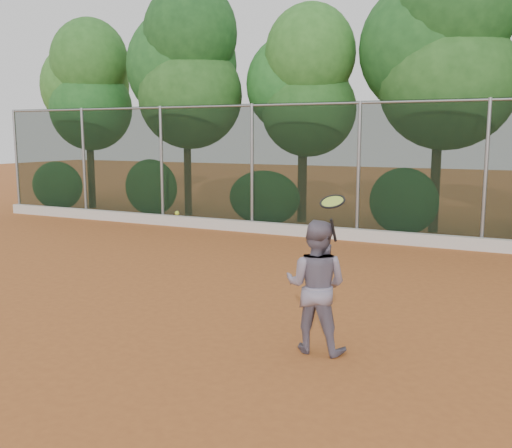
% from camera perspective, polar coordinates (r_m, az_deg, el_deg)
% --- Properties ---
extents(ground, '(80.00, 80.00, 0.00)m').
position_cam_1_polar(ground, '(8.57, -2.93, -9.23)').
color(ground, '#A55827').
rests_on(ground, ground).
extents(concrete_curb, '(24.00, 0.20, 0.30)m').
position_cam_1_polar(concrete_curb, '(14.72, 9.85, -1.05)').
color(concrete_curb, beige).
rests_on(concrete_curb, ground).
extents(tennis_player, '(0.82, 0.65, 1.65)m').
position_cam_1_polar(tennis_player, '(7.09, 6.03, -6.19)').
color(tennis_player, slate).
rests_on(tennis_player, ground).
extents(chainlink_fence, '(24.09, 0.09, 3.50)m').
position_cam_1_polar(chainlink_fence, '(14.70, 10.22, 5.63)').
color(chainlink_fence, black).
rests_on(chainlink_fence, ground).
extents(foliage_backdrop, '(23.70, 3.63, 7.55)m').
position_cam_1_polar(foliage_backdrop, '(16.82, 10.48, 14.70)').
color(foliage_backdrop, '#47331B').
rests_on(foliage_backdrop, ground).
extents(tennis_racket, '(0.35, 0.33, 0.57)m').
position_cam_1_polar(tennis_racket, '(6.76, 7.66, 1.90)').
color(tennis_racket, black).
rests_on(tennis_racket, ground).
extents(tennis_ball_in_flight, '(0.06, 0.06, 0.06)m').
position_cam_1_polar(tennis_ball_in_flight, '(8.24, -7.91, 1.09)').
color(tennis_ball_in_flight, '#B1D02F').
rests_on(tennis_ball_in_flight, ground).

